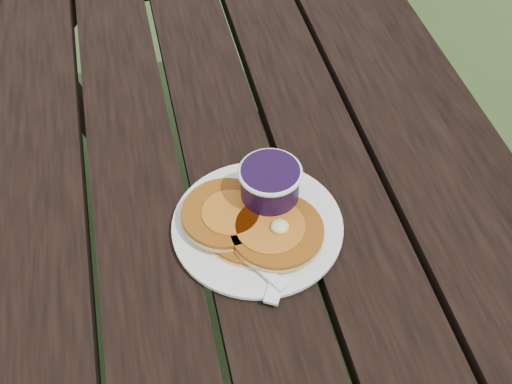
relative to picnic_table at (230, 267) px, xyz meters
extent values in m
plane|color=#2D421C|center=(0.00, 0.00, -0.37)|extent=(60.00, 60.00, 0.00)
cube|color=black|center=(0.00, 0.00, 0.36)|extent=(0.75, 1.80, 0.04)
cube|color=black|center=(0.55, 0.00, 0.06)|extent=(0.25, 1.80, 0.04)
cylinder|color=white|center=(0.01, -0.20, 0.39)|extent=(0.28, 0.28, 0.01)
cylinder|color=#9D5311|center=(0.00, -0.21, 0.40)|extent=(0.13, 0.13, 0.01)
cylinder|color=#9D5311|center=(-0.03, -0.18, 0.41)|extent=(0.13, 0.13, 0.01)
cylinder|color=#9D5311|center=(0.03, -0.23, 0.41)|extent=(0.13, 0.13, 0.01)
cylinder|color=#AA5C18|center=(0.03, -0.22, 0.42)|extent=(0.10, 0.10, 0.00)
ellipsoid|color=#F4E59E|center=(0.04, -0.23, 0.42)|extent=(0.03, 0.03, 0.02)
cube|color=white|center=(0.04, -0.26, 0.39)|extent=(0.11, 0.17, 0.00)
cylinder|color=black|center=(0.04, -0.17, 0.43)|extent=(0.08, 0.08, 0.09)
torus|color=white|center=(0.04, -0.17, 0.47)|extent=(0.09, 0.09, 0.01)
cylinder|color=black|center=(0.04, -0.17, 0.46)|extent=(0.07, 0.07, 0.01)
camera|label=1|loc=(-0.12, -0.76, 1.13)|focal=45.00mm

